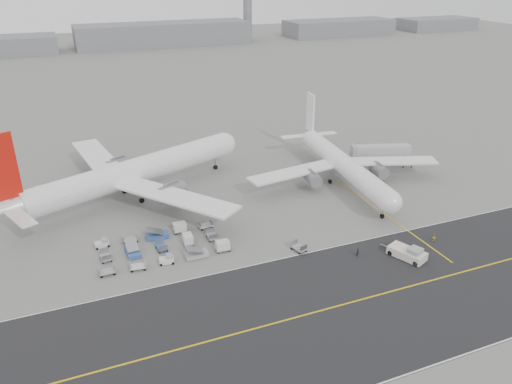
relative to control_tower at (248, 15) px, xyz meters
name	(u,v)px	position (x,y,z in m)	size (l,w,h in m)	color
ground	(266,255)	(-100.00, -265.00, -16.25)	(700.00, 700.00, 0.00)	gray
taxiway	(340,305)	(-94.98, -282.98, -16.24)	(220.00, 59.00, 0.03)	#262628
horizon_buildings	(149,46)	(-70.00, -5.00, -16.25)	(520.00, 28.00, 28.00)	slate
control_tower	(248,15)	(0.00, 0.00, 0.00)	(7.00, 7.00, 31.25)	slate
airliner_a	(132,173)	(-118.01, -230.85, -10.16)	(58.19, 56.96, 21.16)	white
airliner_b	(343,164)	(-69.76, -241.30, -11.35)	(48.48, 49.22, 16.99)	white
pushback_tug	(408,253)	(-76.51, -275.61, -15.22)	(5.50, 8.73, 2.51)	silver
jet_bridge	(382,152)	(-54.97, -236.28, -11.98)	(16.32, 7.57, 6.13)	gray
gse_cluster	(161,249)	(-117.29, -255.68, -16.25)	(28.56, 17.70, 2.13)	#A2A2A8
stray_dolly	(299,251)	(-93.67, -265.85, -16.25)	(1.77, 2.87, 1.77)	silver
ground_crew_a	(358,252)	(-84.61, -271.63, -15.44)	(0.59, 0.39, 1.62)	black
ground_crew_b	(434,238)	(-68.06, -272.54, -15.47)	(0.76, 0.60, 1.57)	gold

